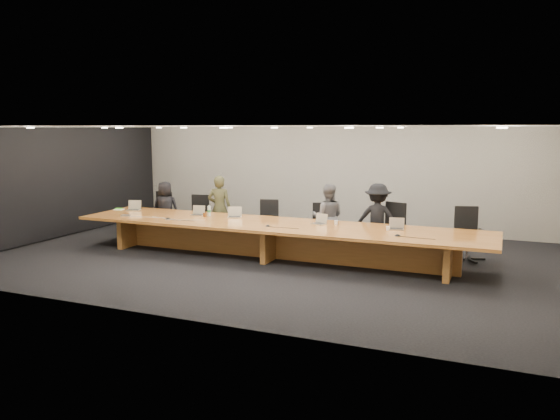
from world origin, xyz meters
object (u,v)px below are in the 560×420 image
(paper_cup_far, at_px, (388,228))
(mic_left, at_px, (168,218))
(amber_mug, at_px, (205,215))
(av_box, at_px, (126,215))
(laptop_c, at_px, (234,212))
(mic_right, at_px, (398,235))
(chair_far_left, at_px, (159,213))
(chair_right, at_px, (390,228))
(person_d, at_px, (377,219))
(chair_left, at_px, (197,216))
(laptop_a, at_px, (133,205))
(person_b, at_px, (220,208))
(laptop_d, at_px, (319,219))
(paper_cup_near, at_px, (336,223))
(person_a, at_px, (165,209))
(laptop_e, at_px, (397,224))
(laptop_b, at_px, (197,210))
(water_bottle, at_px, (209,211))
(chair_mid_right, at_px, (322,226))
(conference_table, at_px, (275,234))
(person_c, at_px, (328,217))
(mic_center, at_px, (268,225))
(chair_mid_left, at_px, (268,222))
(chair_far_right, at_px, (468,234))

(paper_cup_far, distance_m, mic_left, 4.84)
(amber_mug, relative_size, av_box, 0.49)
(laptop_c, height_order, mic_right, laptop_c)
(chair_far_left, relative_size, chair_right, 0.98)
(person_d, height_order, mic_left, person_d)
(chair_left, bearing_deg, chair_right, -8.22)
(laptop_a, xyz_separation_m, paper_cup_far, (6.34, -0.24, -0.08))
(person_b, height_order, laptop_d, person_b)
(chair_right, distance_m, laptop_c, 3.50)
(chair_left, relative_size, paper_cup_far, 13.04)
(paper_cup_near, height_order, mic_left, paper_cup_near)
(person_a, relative_size, person_b, 0.88)
(chair_right, distance_m, paper_cup_near, 1.36)
(laptop_e, xyz_separation_m, mic_right, (0.15, -0.66, -0.10))
(person_b, relative_size, laptop_b, 5.56)
(water_bottle, bearing_deg, mic_left, -131.76)
(chair_mid_right, relative_size, laptop_b, 3.68)
(laptop_b, relative_size, paper_cup_near, 3.13)
(conference_table, height_order, av_box, av_box)
(person_c, distance_m, mic_left, 3.60)
(person_b, xyz_separation_m, laptop_d, (2.87, -0.89, 0.06))
(conference_table, distance_m, chair_mid_right, 1.42)
(person_c, xyz_separation_m, laptop_b, (-2.89, -0.89, 0.11))
(person_c, bearing_deg, mic_right, 124.52)
(conference_table, xyz_separation_m, person_d, (1.93, 1.25, 0.26))
(water_bottle, relative_size, mic_center, 2.17)
(chair_left, distance_m, person_b, 0.71)
(chair_right, bearing_deg, person_a, -161.37)
(chair_mid_left, xyz_separation_m, water_bottle, (-1.06, -0.96, 0.33))
(chair_right, height_order, person_c, person_c)
(conference_table, relative_size, chair_far_left, 7.92)
(laptop_e, distance_m, av_box, 6.14)
(chair_left, distance_m, chair_mid_right, 3.29)
(mic_left, bearing_deg, person_c, 26.60)
(chair_far_right, height_order, water_bottle, chair_far_right)
(chair_right, bearing_deg, water_bottle, -149.51)
(person_c, bearing_deg, chair_far_left, -15.47)
(chair_mid_left, xyz_separation_m, paper_cup_far, (3.11, -1.14, 0.26))
(water_bottle, bearing_deg, mic_right, -8.62)
(chair_left, xyz_separation_m, person_d, (4.58, 0.01, 0.23))
(paper_cup_far, bearing_deg, laptop_c, 176.19)
(laptop_a, xyz_separation_m, paper_cup_near, (5.21, -0.03, -0.08))
(laptop_c, relative_size, av_box, 1.70)
(conference_table, bearing_deg, laptop_a, 174.50)
(chair_right, xyz_separation_m, laptop_b, (-4.31, -0.96, 0.28))
(amber_mug, distance_m, mic_center, 1.89)
(laptop_b, height_order, mic_center, laptop_b)
(person_a, bearing_deg, laptop_c, 145.75)
(person_d, height_order, paper_cup_near, person_d)
(chair_far_left, xyz_separation_m, mic_left, (1.36, -1.60, 0.20))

